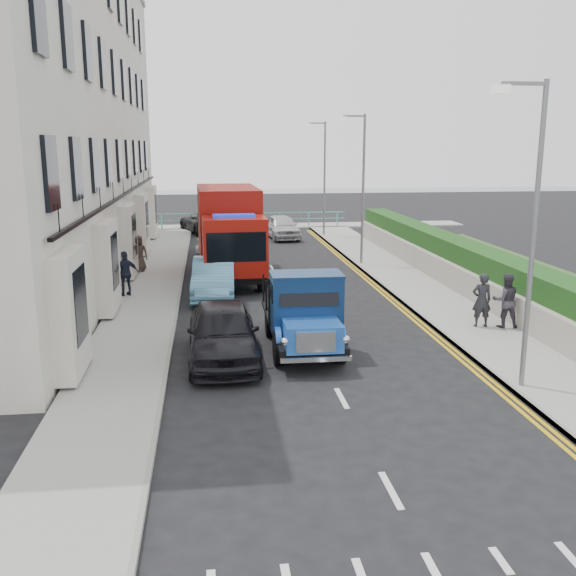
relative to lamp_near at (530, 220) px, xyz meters
The scene contains 22 objects.
ground 6.12m from the lamp_near, 154.42° to the left, with size 120.00×120.00×0.00m, color black.
pavement_west 14.98m from the lamp_near, 130.45° to the left, with size 2.40×38.00×0.12m, color gray.
pavement_east 11.74m from the lamp_near, 84.17° to the left, with size 2.60×38.00×0.12m, color gray.
promenade 31.53m from the lamp_near, 97.67° to the left, with size 30.00×2.50×0.12m, color gray.
sea_plane 62.27m from the lamp_near, 93.85° to the left, with size 120.00×120.00×0.00m, color #505F6E.
terrace_west 20.52m from the lamp_near, 132.29° to the left, with size 6.31×30.20×14.25m.
garden_east 11.82m from the lamp_near, 74.59° to the left, with size 1.45×28.00×1.75m.
seafront_railing 30.68m from the lamp_near, 97.88° to the left, with size 13.00×0.08×1.11m.
lamp_near is the anchor object (origin of this frame).
lamp_mid 16.00m from the lamp_near, 90.00° to the left, with size 1.23×0.18×7.00m.
lamp_far 26.00m from the lamp_near, 90.00° to the left, with size 1.23×0.18×7.00m.
bedford_lorry 6.31m from the lamp_near, 144.26° to the left, with size 1.98×4.82×2.26m.
red_lorry 15.48m from the lamp_near, 113.76° to the left, with size 2.70×7.39×3.83m.
parked_car_front 8.08m from the lamp_near, 156.12° to the left, with size 1.84×4.57×1.56m, color black.
parked_car_mid 12.94m from the lamp_near, 123.60° to the left, with size 1.54×4.41×1.45m, color #5B9EC4.
parked_car_rear 21.39m from the lamp_near, 108.72° to the left, with size 1.74×4.28×1.24m, color #BCBDC1.
seafront_car_left 30.11m from the lamp_near, 104.27° to the left, with size 2.21×4.80×1.33m, color black.
seafront_car_right 25.77m from the lamp_near, 95.86° to the left, with size 1.71×4.25×1.45m, color silver.
pedestrian_east_near 5.86m from the lamp_near, 75.94° to the left, with size 0.61×0.40×1.68m, color black.
pedestrian_east_far 5.93m from the lamp_near, 67.83° to the left, with size 0.82×0.64×1.70m, color #3A333F.
pedestrian_west_near 14.94m from the lamp_near, 134.07° to the left, with size 0.98×0.41×1.67m, color #1A1E2E.
pedestrian_west_far 18.63m from the lamp_near, 123.64° to the left, with size 0.79×0.51×1.61m, color #382F28.
Camera 1 is at (-2.91, -15.41, 5.64)m, focal length 40.00 mm.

